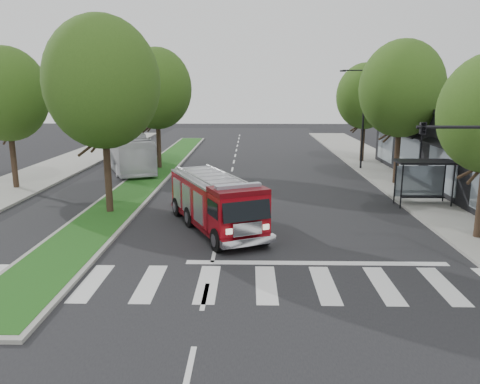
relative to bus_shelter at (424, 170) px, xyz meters
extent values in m
plane|color=black|center=(-11.20, -8.15, -2.04)|extent=(140.00, 140.00, 0.00)
cube|color=gray|center=(1.30, 1.85, -1.96)|extent=(5.00, 80.00, 0.15)
cube|color=gray|center=(-17.20, 9.85, -1.97)|extent=(3.00, 50.00, 0.14)
cube|color=#193F12|center=(-17.20, 9.85, -1.89)|extent=(2.60, 49.50, 0.02)
cylinder|color=black|center=(-1.40, -0.75, -0.79)|extent=(0.08, 0.08, 2.50)
cylinder|color=black|center=(1.40, -0.75, -0.79)|extent=(0.08, 0.08, 2.50)
cylinder|color=black|center=(-1.40, 0.45, -0.79)|extent=(0.08, 0.08, 2.50)
cylinder|color=black|center=(1.40, 0.45, -0.79)|extent=(0.08, 0.08, 2.50)
cube|color=black|center=(0.00, -0.15, 0.51)|extent=(3.20, 1.60, 0.12)
cube|color=#8C99A5|center=(0.00, 0.55, -0.74)|extent=(2.80, 0.04, 1.80)
cube|color=black|center=(0.00, -0.15, -1.49)|extent=(2.40, 0.40, 0.08)
cylinder|color=black|center=(0.30, 5.85, 0.16)|extent=(0.36, 0.36, 4.40)
ellipsoid|color=#1C380F|center=(0.30, 5.85, 4.46)|extent=(5.60, 5.60, 6.44)
cylinder|color=black|center=(0.30, 15.85, -0.06)|extent=(0.36, 0.36, 3.96)
ellipsoid|color=#1C380F|center=(0.30, 15.85, 3.81)|extent=(5.00, 5.00, 5.75)
cylinder|color=black|center=(-17.20, -2.15, 0.27)|extent=(0.36, 0.36, 4.62)
ellipsoid|color=#1C380F|center=(-17.20, -2.15, 4.79)|extent=(5.80, 5.80, 6.67)
cylinder|color=black|center=(-17.20, 11.85, 0.16)|extent=(0.36, 0.36, 4.40)
ellipsoid|color=#1C380F|center=(-17.20, 11.85, 4.46)|extent=(5.60, 5.60, 6.44)
cylinder|color=black|center=(-25.20, 3.85, 0.05)|extent=(0.36, 0.36, 4.18)
ellipsoid|color=#1C380F|center=(-25.20, 3.85, 4.14)|extent=(5.20, 5.20, 5.98)
imported|color=black|center=(-4.50, -11.65, 2.96)|extent=(0.18, 0.22, 1.10)
cylinder|color=black|center=(-0.70, 11.85, 1.96)|extent=(0.16, 0.16, 8.00)
cylinder|color=black|center=(-1.60, 11.85, 5.86)|extent=(1.80, 0.10, 0.10)
cube|color=black|center=(-2.50, 11.85, 5.81)|extent=(0.45, 0.20, 0.12)
cube|color=#500409|center=(-11.40, -4.69, -1.59)|extent=(5.17, 7.81, 0.22)
cube|color=maroon|center=(-11.69, -4.04, -0.64)|extent=(4.43, 6.17, 1.80)
cube|color=maroon|center=(-10.24, -7.23, -0.64)|extent=(2.72, 2.40, 1.89)
cube|color=#B2B2B7|center=(-11.69, -4.04, 0.30)|extent=(4.43, 6.17, 0.11)
cylinder|color=#B2B2B7|center=(-12.43, -4.37, 0.48)|extent=(2.31, 4.95, 0.09)
cylinder|color=#B2B2B7|center=(-10.96, -3.70, 0.48)|extent=(2.31, 4.95, 0.09)
cube|color=silver|center=(-9.82, -8.18, -1.50)|extent=(2.26, 1.25, 0.31)
cube|color=#8C99A5|center=(-10.24, -7.23, 0.57)|extent=(1.93, 1.10, 0.16)
cylinder|color=black|center=(-11.07, -7.91, -1.54)|extent=(0.70, 1.03, 0.99)
cylinder|color=black|center=(-9.19, -7.05, -1.54)|extent=(0.70, 1.03, 0.99)
cylinder|color=black|center=(-12.64, -4.47, -1.54)|extent=(0.70, 1.03, 0.99)
cylinder|color=black|center=(-10.75, -3.61, -1.54)|extent=(0.70, 1.03, 0.99)
cylinder|color=black|center=(-13.53, -2.50, -1.54)|extent=(0.70, 1.03, 0.99)
cylinder|color=black|center=(-11.64, -1.65, -1.54)|extent=(0.70, 1.03, 0.99)
imported|color=silver|center=(-19.70, 11.44, -0.49)|extent=(6.67, 11.30, 3.11)
camera|label=1|loc=(-9.78, -26.06, 4.53)|focal=35.00mm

